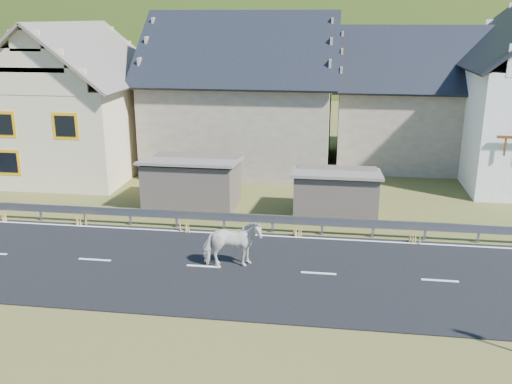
# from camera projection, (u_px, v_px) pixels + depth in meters

# --- Properties ---
(ground) EXTENTS (160.00, 160.00, 0.00)m
(ground) POSITION_uv_depth(u_px,v_px,m) (204.00, 267.00, 19.91)
(ground) COLOR #48511F
(ground) RESTS_ON ground
(road) EXTENTS (60.00, 7.00, 0.04)m
(road) POSITION_uv_depth(u_px,v_px,m) (204.00, 267.00, 19.91)
(road) COLOR black
(road) RESTS_ON ground
(lane_markings) EXTENTS (60.00, 6.60, 0.01)m
(lane_markings) POSITION_uv_depth(u_px,v_px,m) (204.00, 266.00, 19.90)
(lane_markings) COLOR silver
(lane_markings) RESTS_ON road
(guardrail) EXTENTS (28.10, 0.09, 0.75)m
(guardrail) POSITION_uv_depth(u_px,v_px,m) (224.00, 217.00, 23.23)
(guardrail) COLOR #93969B
(guardrail) RESTS_ON ground
(shed_left) EXTENTS (4.30, 3.30, 2.40)m
(shed_left) POSITION_uv_depth(u_px,v_px,m) (193.00, 183.00, 26.01)
(shed_left) COLOR brown
(shed_left) RESTS_ON ground
(shed_right) EXTENTS (3.80, 2.90, 2.20)m
(shed_right) POSITION_uv_depth(u_px,v_px,m) (336.00, 195.00, 24.69)
(shed_right) COLOR brown
(shed_right) RESTS_ON ground
(house_cream) EXTENTS (7.80, 9.80, 8.30)m
(house_cream) POSITION_uv_depth(u_px,v_px,m) (74.00, 93.00, 31.33)
(house_cream) COLOR beige
(house_cream) RESTS_ON ground
(house_stone_a) EXTENTS (10.80, 9.80, 8.90)m
(house_stone_a) POSITION_uv_depth(u_px,v_px,m) (244.00, 85.00, 32.88)
(house_stone_a) COLOR #A19780
(house_stone_a) RESTS_ON ground
(house_stone_b) EXTENTS (9.80, 8.80, 8.10)m
(house_stone_b) POSITION_uv_depth(u_px,v_px,m) (417.00, 90.00, 33.54)
(house_stone_b) COLOR #A19780
(house_stone_b) RESTS_ON ground
(mountain) EXTENTS (440.00, 280.00, 260.00)m
(mountain) POSITION_uv_depth(u_px,v_px,m) (339.00, 103.00, 195.43)
(mountain) COLOR #283F10
(mountain) RESTS_ON ground
(conifer_patch) EXTENTS (76.00, 50.00, 28.00)m
(conifer_patch) POSITION_uv_depth(u_px,v_px,m) (77.00, 28.00, 129.62)
(conifer_patch) COLOR black
(conifer_patch) RESTS_ON ground
(horse) EXTENTS (1.35, 2.17, 1.70)m
(horse) POSITION_uv_depth(u_px,v_px,m) (232.00, 244.00, 19.62)
(horse) COLOR silver
(horse) RESTS_ON road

